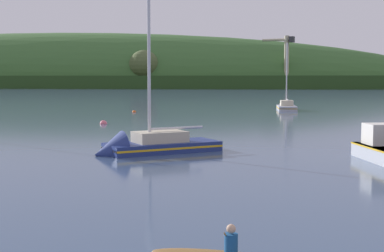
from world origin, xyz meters
The scene contains 6 objects.
far_shoreline_hill centered at (-65.26, 269.03, 0.28)m, with size 498.50×122.29×53.81m.
dockside_crane centered at (43.24, 234.80, 10.96)m, with size 13.58×7.74×22.62m.
sailboat_near_mooring centered at (4.61, 28.64, 0.22)m, with size 7.79×5.90×10.64m.
sailboat_midwater_white centered at (19.19, 71.96, 0.23)m, with size 2.78×6.54×10.16m.
mooring_buoy_midchannel centered at (-1.00, 66.97, 0.00)m, with size 0.48×0.48×0.56m.
mooring_buoy_far_upstream centered at (-1.57, 48.74, 0.00)m, with size 0.70×0.70×0.78m.
Camera 1 is at (7.97, -2.63, 4.30)m, focal length 51.07 mm.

